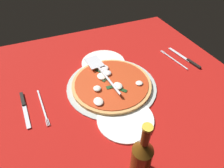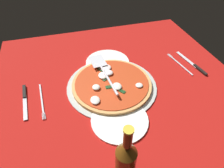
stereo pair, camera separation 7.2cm
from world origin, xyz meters
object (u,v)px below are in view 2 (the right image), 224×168
(dinner_plate_right, at_px, (108,62))
(pizza, at_px, (112,84))
(beer_bottle, at_px, (126,159))
(place_setting_near, at_px, (187,65))
(dinner_plate_left, at_px, (120,120))
(pizza_server, at_px, (103,70))
(place_setting_far, at_px, (33,100))

(dinner_plate_right, xyz_separation_m, pizza, (-0.17, 0.03, 0.01))
(pizza, height_order, beer_bottle, beer_bottle)
(place_setting_near, bearing_deg, dinner_plate_left, 110.53)
(dinner_plate_right, relative_size, pizza, 0.63)
(pizza_server, bearing_deg, dinner_plate_left, 173.86)
(pizza_server, distance_m, place_setting_near, 0.40)
(pizza_server, xyz_separation_m, beer_bottle, (-0.42, 0.04, 0.04))
(dinner_plate_left, bearing_deg, dinner_plate_right, -8.08)
(dinner_plate_left, bearing_deg, pizza, -6.90)
(dinner_plate_left, height_order, beer_bottle, beer_bottle)
(dinner_plate_right, xyz_separation_m, beer_bottle, (-0.52, 0.09, 0.08))
(dinner_plate_left, bearing_deg, pizza_server, -0.71)
(dinner_plate_right, xyz_separation_m, pizza_server, (-0.10, 0.05, 0.04))
(dinner_plate_right, distance_m, beer_bottle, 0.54)
(pizza_server, relative_size, place_setting_near, 1.31)
(pizza, bearing_deg, place_setting_near, -83.22)
(dinner_plate_right, height_order, beer_bottle, beer_bottle)
(place_setting_far, bearing_deg, beer_bottle, 31.37)
(pizza_server, bearing_deg, place_setting_near, -98.81)
(place_setting_near, bearing_deg, pizza_server, 78.49)
(pizza, relative_size, place_setting_near, 1.53)
(pizza_server, bearing_deg, pizza, -170.68)
(dinner_plate_left, xyz_separation_m, pizza, (0.18, -0.02, 0.01))
(dinner_plate_left, bearing_deg, place_setting_near, -61.33)
(dinner_plate_right, distance_m, place_setting_far, 0.38)
(dinner_plate_left, relative_size, dinner_plate_right, 0.98)
(pizza_server, relative_size, beer_bottle, 1.34)
(dinner_plate_right, distance_m, pizza_server, 0.12)
(place_setting_far, relative_size, beer_bottle, 0.97)
(place_setting_near, xyz_separation_m, place_setting_far, (-0.04, 0.70, -0.00))
(place_setting_far, distance_m, beer_bottle, 0.45)
(dinner_plate_right, relative_size, beer_bottle, 0.98)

